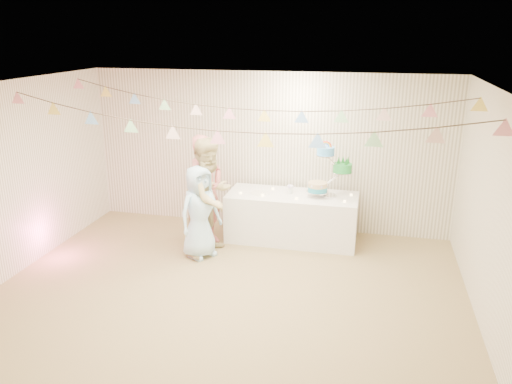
% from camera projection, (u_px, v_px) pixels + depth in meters
% --- Properties ---
extents(floor, '(6.00, 6.00, 0.00)m').
position_uv_depth(floor, '(226.00, 296.00, 6.33)').
color(floor, olive).
rests_on(floor, ground).
extents(ceiling, '(6.00, 6.00, 0.00)m').
position_uv_depth(ceiling, '(222.00, 88.00, 5.53)').
color(ceiling, white).
rests_on(ceiling, ground).
extents(back_wall, '(6.00, 6.00, 0.00)m').
position_uv_depth(back_wall, '(268.00, 152.00, 8.24)').
color(back_wall, silver).
rests_on(back_wall, ground).
extents(front_wall, '(6.00, 6.00, 0.00)m').
position_uv_depth(front_wall, '(125.00, 308.00, 3.62)').
color(front_wall, silver).
rests_on(front_wall, ground).
extents(left_wall, '(5.00, 5.00, 0.00)m').
position_uv_depth(left_wall, '(7.00, 182.00, 6.58)').
color(left_wall, silver).
rests_on(left_wall, ground).
extents(right_wall, '(5.00, 5.00, 0.00)m').
position_uv_depth(right_wall, '(496.00, 220.00, 5.28)').
color(right_wall, silver).
rests_on(right_wall, ground).
extents(table, '(2.03, 0.81, 0.76)m').
position_uv_depth(table, '(292.00, 217.00, 7.92)').
color(table, white).
rests_on(table, floor).
extents(cake_stand, '(0.73, 0.43, 0.81)m').
position_uv_depth(cake_stand, '(329.00, 172.00, 7.61)').
color(cake_stand, silver).
rests_on(cake_stand, table).
extents(cake_bottom, '(0.31, 0.31, 0.15)m').
position_uv_depth(cake_bottom, '(318.00, 192.00, 7.68)').
color(cake_bottom, teal).
rests_on(cake_bottom, cake_stand).
extents(cake_middle, '(0.27, 0.27, 0.22)m').
position_uv_depth(cake_middle, '(341.00, 174.00, 7.67)').
color(cake_middle, green).
rests_on(cake_middle, cake_stand).
extents(cake_top_tier, '(0.25, 0.25, 0.19)m').
position_uv_depth(cake_top_tier, '(326.00, 158.00, 7.53)').
color(cake_top_tier, '#4CA4F1').
rests_on(cake_top_tier, cake_stand).
extents(platter, '(0.30, 0.30, 0.02)m').
position_uv_depth(platter, '(260.00, 193.00, 7.87)').
color(platter, white).
rests_on(platter, table).
extents(posy, '(0.12, 0.12, 0.14)m').
position_uv_depth(posy, '(290.00, 190.00, 7.84)').
color(posy, white).
rests_on(posy, table).
extents(person_adult_a, '(0.66, 0.75, 1.74)m').
position_uv_depth(person_adult_a, '(206.00, 191.00, 7.64)').
color(person_adult_a, '#C16664').
rests_on(person_adult_a, floor).
extents(person_adult_b, '(0.93, 1.04, 1.76)m').
position_uv_depth(person_adult_b, '(210.00, 197.00, 7.32)').
color(person_adult_b, tan).
rests_on(person_adult_b, floor).
extents(person_child, '(0.75, 0.81, 1.39)m').
position_uv_depth(person_child, '(200.00, 212.00, 7.26)').
color(person_child, '#B4E1FF').
rests_on(person_child, floor).
extents(bunting_back, '(5.60, 1.10, 0.40)m').
position_uv_depth(bunting_back, '(247.00, 98.00, 6.62)').
color(bunting_back, pink).
rests_on(bunting_back, ceiling).
extents(bunting_front, '(5.60, 0.90, 0.36)m').
position_uv_depth(bunting_front, '(217.00, 116.00, 5.43)').
color(bunting_front, '#72A5E5').
rests_on(bunting_front, ceiling).
extents(tealight_0, '(0.04, 0.04, 0.03)m').
position_uv_depth(tealight_0, '(241.00, 193.00, 7.83)').
color(tealight_0, '#FFD88C').
rests_on(tealight_0, table).
extents(tealight_1, '(0.04, 0.04, 0.03)m').
position_uv_depth(tealight_1, '(273.00, 189.00, 8.04)').
color(tealight_1, '#FFD88C').
rests_on(tealight_1, table).
extents(tealight_2, '(0.04, 0.04, 0.03)m').
position_uv_depth(tealight_2, '(297.00, 198.00, 7.57)').
color(tealight_2, '#FFD88C').
rests_on(tealight_2, table).
extents(tealight_3, '(0.04, 0.04, 0.03)m').
position_uv_depth(tealight_3, '(316.00, 191.00, 7.93)').
color(tealight_3, '#FFD88C').
rests_on(tealight_3, table).
extents(tealight_4, '(0.04, 0.04, 0.03)m').
position_uv_depth(tealight_4, '(345.00, 201.00, 7.45)').
color(tealight_4, '#FFD88C').
rests_on(tealight_4, table).
extents(tealight_5, '(0.04, 0.04, 0.03)m').
position_uv_depth(tealight_5, '(351.00, 195.00, 7.74)').
color(tealight_5, '#FFD88C').
rests_on(tealight_5, table).
extents(tealight_6, '(0.04, 0.04, 0.03)m').
position_uv_depth(tealight_6, '(263.00, 195.00, 7.73)').
color(tealight_6, '#FFD88C').
rests_on(tealight_6, table).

